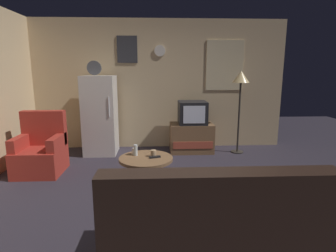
{
  "coord_description": "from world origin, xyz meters",
  "views": [
    {
      "loc": [
        -0.05,
        -3.26,
        1.6
      ],
      "look_at": [
        0.14,
        0.9,
        0.75
      ],
      "focal_mm": 29.28,
      "sensor_mm": 36.0,
      "label": 1
    }
  ],
  "objects_px": {
    "standing_lamp": "(241,83)",
    "mug_ceramic_white": "(135,151)",
    "crt_tv": "(192,113)",
    "wine_glass": "(136,150)",
    "couch": "(211,233)",
    "tv_stand": "(191,138)",
    "fridge": "(100,115)",
    "mug_ceramic_tan": "(153,153)",
    "coffee_table": "(146,174)",
    "armchair": "(41,151)",
    "remote_control": "(155,157)"
  },
  "relations": [
    {
      "from": "tv_stand",
      "to": "coffee_table",
      "type": "relative_size",
      "value": 1.17
    },
    {
      "from": "tv_stand",
      "to": "crt_tv",
      "type": "relative_size",
      "value": 1.56
    },
    {
      "from": "fridge",
      "to": "wine_glass",
      "type": "xyz_separation_m",
      "value": [
        0.78,
        -1.63,
        -0.22
      ]
    },
    {
      "from": "mug_ceramic_tan",
      "to": "couch",
      "type": "bearing_deg",
      "value": -73.16
    },
    {
      "from": "standing_lamp",
      "to": "mug_ceramic_white",
      "type": "relative_size",
      "value": 17.67
    },
    {
      "from": "remote_control",
      "to": "couch",
      "type": "xyz_separation_m",
      "value": [
        0.46,
        -1.52,
        -0.15
      ]
    },
    {
      "from": "mug_ceramic_white",
      "to": "couch",
      "type": "height_order",
      "value": "couch"
    },
    {
      "from": "wine_glass",
      "to": "mug_ceramic_tan",
      "type": "height_order",
      "value": "wine_glass"
    },
    {
      "from": "crt_tv",
      "to": "mug_ceramic_tan",
      "type": "relative_size",
      "value": 6.0
    },
    {
      "from": "coffee_table",
      "to": "mug_ceramic_white",
      "type": "relative_size",
      "value": 8.0
    },
    {
      "from": "crt_tv",
      "to": "remote_control",
      "type": "relative_size",
      "value": 3.6
    },
    {
      "from": "coffee_table",
      "to": "crt_tv",
      "type": "bearing_deg",
      "value": 63.94
    },
    {
      "from": "crt_tv",
      "to": "wine_glass",
      "type": "xyz_separation_m",
      "value": [
        -1.0,
        -1.65,
        -0.26
      ]
    },
    {
      "from": "standing_lamp",
      "to": "armchair",
      "type": "relative_size",
      "value": 1.66
    },
    {
      "from": "coffee_table",
      "to": "remote_control",
      "type": "relative_size",
      "value": 4.8
    },
    {
      "from": "mug_ceramic_white",
      "to": "couch",
      "type": "xyz_separation_m",
      "value": [
        0.73,
        -1.67,
        -0.19
      ]
    },
    {
      "from": "mug_ceramic_tan",
      "to": "armchair",
      "type": "distance_m",
      "value": 1.92
    },
    {
      "from": "wine_glass",
      "to": "fridge",
      "type": "bearing_deg",
      "value": 115.69
    },
    {
      "from": "mug_ceramic_tan",
      "to": "coffee_table",
      "type": "bearing_deg",
      "value": -159.84
    },
    {
      "from": "remote_control",
      "to": "armchair",
      "type": "relative_size",
      "value": 0.16
    },
    {
      "from": "standing_lamp",
      "to": "wine_glass",
      "type": "xyz_separation_m",
      "value": [
        -1.89,
        -1.55,
        -0.83
      ]
    },
    {
      "from": "coffee_table",
      "to": "mug_ceramic_tan",
      "type": "distance_m",
      "value": 0.29
    },
    {
      "from": "mug_ceramic_white",
      "to": "mug_ceramic_tan",
      "type": "relative_size",
      "value": 1.0
    },
    {
      "from": "tv_stand",
      "to": "crt_tv",
      "type": "height_order",
      "value": "crt_tv"
    },
    {
      "from": "tv_stand",
      "to": "standing_lamp",
      "type": "xyz_separation_m",
      "value": [
        0.91,
        -0.1,
        1.08
      ]
    },
    {
      "from": "mug_ceramic_white",
      "to": "mug_ceramic_tan",
      "type": "distance_m",
      "value": 0.28
    },
    {
      "from": "wine_glass",
      "to": "couch",
      "type": "height_order",
      "value": "couch"
    },
    {
      "from": "mug_ceramic_white",
      "to": "crt_tv",
      "type": "bearing_deg",
      "value": 57.88
    },
    {
      "from": "fridge",
      "to": "mug_ceramic_tan",
      "type": "bearing_deg",
      "value": -58.75
    },
    {
      "from": "crt_tv",
      "to": "standing_lamp",
      "type": "relative_size",
      "value": 0.34
    },
    {
      "from": "coffee_table",
      "to": "standing_lamp",
      "type": "bearing_deg",
      "value": 43.31
    },
    {
      "from": "mug_ceramic_tan",
      "to": "remote_control",
      "type": "bearing_deg",
      "value": -69.34
    },
    {
      "from": "crt_tv",
      "to": "remote_control",
      "type": "distance_m",
      "value": 1.94
    },
    {
      "from": "mug_ceramic_white",
      "to": "tv_stand",
      "type": "bearing_deg",
      "value": 58.21
    },
    {
      "from": "remote_control",
      "to": "fridge",
      "type": "bearing_deg",
      "value": 103.27
    },
    {
      "from": "crt_tv",
      "to": "coffee_table",
      "type": "bearing_deg",
      "value": -116.06
    },
    {
      "from": "remote_control",
      "to": "couch",
      "type": "height_order",
      "value": "couch"
    },
    {
      "from": "fridge",
      "to": "coffee_table",
      "type": "distance_m",
      "value": 2.03
    },
    {
      "from": "remote_control",
      "to": "standing_lamp",
      "type": "bearing_deg",
      "value": 28.0
    },
    {
      "from": "crt_tv",
      "to": "remote_control",
      "type": "bearing_deg",
      "value": -112.58
    },
    {
      "from": "couch",
      "to": "mug_ceramic_tan",
      "type": "bearing_deg",
      "value": 106.84
    },
    {
      "from": "wine_glass",
      "to": "mug_ceramic_tan",
      "type": "relative_size",
      "value": 1.67
    },
    {
      "from": "standing_lamp",
      "to": "remote_control",
      "type": "bearing_deg",
      "value": -134.33
    },
    {
      "from": "fridge",
      "to": "standing_lamp",
      "type": "xyz_separation_m",
      "value": [
        2.67,
        -0.08,
        0.6
      ]
    },
    {
      "from": "tv_stand",
      "to": "standing_lamp",
      "type": "height_order",
      "value": "standing_lamp"
    },
    {
      "from": "armchair",
      "to": "standing_lamp",
      "type": "bearing_deg",
      "value": 14.83
    },
    {
      "from": "wine_glass",
      "to": "couch",
      "type": "distance_m",
      "value": 1.8
    },
    {
      "from": "couch",
      "to": "armchair",
      "type": "bearing_deg",
      "value": 134.78
    },
    {
      "from": "wine_glass",
      "to": "remote_control",
      "type": "relative_size",
      "value": 1.0
    },
    {
      "from": "tv_stand",
      "to": "couch",
      "type": "relative_size",
      "value": 0.49
    }
  ]
}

